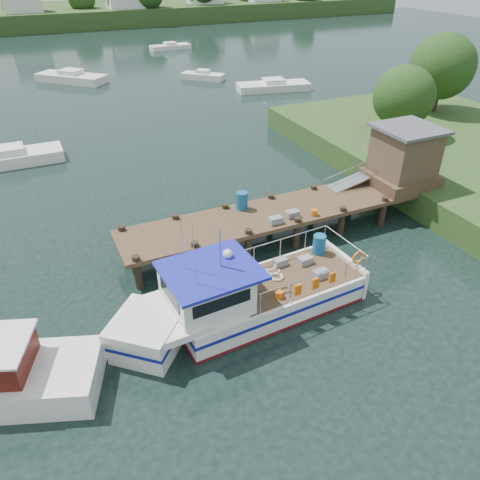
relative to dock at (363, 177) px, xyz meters
name	(u,v)px	position (x,y,z in m)	size (l,w,h in m)	color
ground_plane	(246,243)	(-6.51, -0.01, -2.24)	(160.00, 160.00, 0.00)	black
far_shore	(53,12)	(-6.50, 82.36, -0.14)	(140.00, 42.55, 9.22)	#2D471D
dock	(363,177)	(0.00, 0.00, 0.00)	(16.60, 3.00, 4.78)	#4B3623
lobster_boat	(238,299)	(-9.04, -4.69, -1.34)	(10.48, 3.59, 4.97)	silver
moored_far	(170,47)	(5.48, 50.19, -1.89)	(5.63, 2.09, 0.95)	silver
moored_a	(11,158)	(-16.31, 15.18, -1.80)	(6.44, 2.20, 1.19)	silver
moored_b	(203,76)	(3.37, 31.75, -1.87)	(4.39, 4.29, 1.01)	silver
moored_c	(273,86)	(8.11, 24.58, -1.82)	(7.49, 3.87, 1.13)	silver
moored_d	(72,77)	(-9.63, 36.46, -1.77)	(7.14, 7.01, 1.27)	silver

